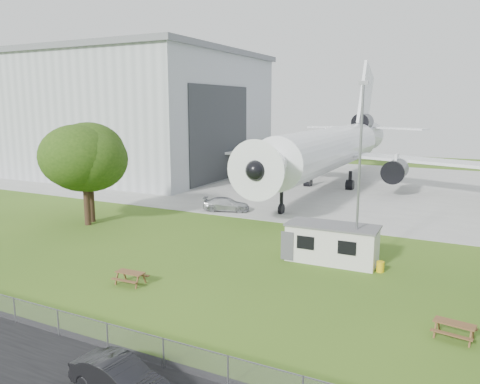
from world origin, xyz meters
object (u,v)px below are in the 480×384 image
at_px(picnic_west, 131,284).
at_px(picnic_east, 453,338).
at_px(site_cabin, 332,243).
at_px(airliner, 332,147).
at_px(car_centre_sedan, 119,378).
at_px(hangar, 117,113).

bearing_deg(picnic_west, picnic_east, 2.74).
bearing_deg(site_cabin, picnic_east, -44.88).
height_order(site_cabin, picnic_west, site_cabin).
xyz_separation_m(site_cabin, picnic_west, (-9.71, -9.51, -1.31)).
bearing_deg(picnic_west, site_cabin, 42.38).
xyz_separation_m(site_cabin, picnic_east, (8.06, -8.03, -1.31)).
height_order(airliner, site_cabin, airliner).
relative_size(airliner, car_centre_sedan, 11.49).
distance_m(picnic_west, picnic_east, 17.84).
distance_m(site_cabin, car_centre_sedan, 18.60).
bearing_deg(hangar, airliner, -0.22).
bearing_deg(picnic_west, car_centre_sedan, -54.24).
distance_m(hangar, picnic_east, 65.17).
distance_m(site_cabin, picnic_east, 11.45).
relative_size(site_cabin, picnic_west, 3.77).
distance_m(picnic_west, car_centre_sedan, 11.23).
relative_size(hangar, car_centre_sedan, 10.35).
xyz_separation_m(hangar, car_centre_sedan, (41.62, -47.76, -8.72)).
bearing_deg(hangar, site_cabin, -33.47).
bearing_deg(hangar, car_centre_sedan, -48.93).
bearing_deg(picnic_east, car_centre_sedan, -127.93).
bearing_deg(car_centre_sedan, picnic_east, -39.56).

